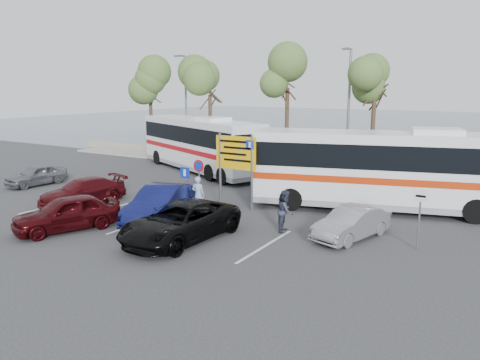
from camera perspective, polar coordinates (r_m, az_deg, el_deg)
The scene contains 25 objects.
ground at distance 20.96m, azimuth -7.49°, elevation -4.88°, with size 120.00×120.00×0.00m, color #323234.
kerb_strip at distance 32.75m, azimuth 7.99°, elevation 1.11°, with size 44.00×2.40×0.15m, color #99978B.
seawall at distance 34.53m, azimuth 9.32°, elevation 1.98°, with size 48.00×0.80×0.60m, color gray.
sea at distance 76.92m, azimuth 21.83°, elevation 6.18°, with size 140.00×140.00×0.00m, color #405867.
tree_far_left at distance 39.89m, azimuth -10.95°, elevation 11.86°, with size 3.20×3.20×7.60m.
tree_left at distance 36.15m, azimuth -3.70°, elevation 11.60°, with size 3.20×3.20×7.20m.
tree_mid at distance 32.87m, azimuth 5.85°, elevation 12.73°, with size 3.20×3.20×8.00m.
tree_right at distance 30.75m, azimuth 16.18°, elevation 11.54°, with size 3.20×3.20×7.40m.
street_lamp_left at distance 36.97m, azimuth -6.69°, elevation 9.36°, with size 0.45×1.15×8.01m.
street_lamp_right at distance 30.75m, azimuth 13.05°, elevation 8.77°, with size 0.45×1.15×8.01m.
direction_sign at distance 22.43m, azimuth -0.52°, elevation 2.64°, with size 2.20×0.12×3.60m.
sign_no_stop at distance 22.79m, azimuth -5.03°, elevation 0.56°, with size 0.60×0.08×2.35m.
sign_parking at distance 21.33m, azimuth -6.68°, elevation -0.51°, with size 0.50×0.07×2.25m.
sign_taxi at distance 17.92m, azimuth 21.06°, elevation -3.64°, with size 0.50×0.07×2.20m.
lane_markings at distance 20.96m, azimuth -11.65°, elevation -5.01°, with size 12.02×4.20×0.01m, color silver, non-canonical shape.
coach_bus_left at distance 32.68m, azimuth -4.97°, elevation 4.21°, with size 12.38×7.55×3.87m.
coach_bus_right at distance 23.08m, azimuth 17.82°, elevation 0.86°, with size 13.00×6.02×3.97m.
car_silver_a at distance 30.50m, azimuth -23.57°, elevation 0.55°, with size 1.45×3.61×1.23m, color slate.
car_blue at distance 20.81m, azimuth -9.60°, elevation -2.85°, with size 1.65×4.72×1.55m, color #10154E.
car_maroon at distance 24.81m, azimuth -18.65°, elevation -1.33°, with size 1.79×4.40×1.28m, color #4D0C11.
car_red at distance 20.48m, azimuth -20.34°, elevation -3.80°, with size 1.71×4.24×1.45m, color #3F090C.
suv_black at distance 18.11m, azimuth -7.24°, elevation -5.08°, with size 2.42×5.25×1.46m, color black.
car_silver_b at distance 18.69m, azimuth 13.45°, elevation -5.15°, with size 1.30×3.73×1.23m, color gray.
pedestrian_near at distance 21.75m, azimuth -5.13°, elevation -1.84°, with size 0.64×0.42×1.76m, color #92A9D4.
pedestrian_far at distance 19.09m, azimuth 5.57°, elevation -3.77°, with size 0.84×0.65×1.72m, color #2D3244.
Camera 1 is at (12.69, -15.64, 5.81)m, focal length 35.00 mm.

